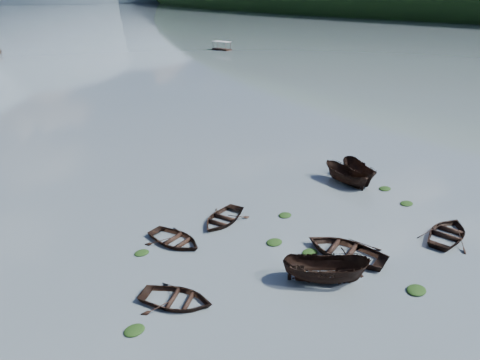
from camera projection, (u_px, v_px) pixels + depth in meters
ground_plane at (365, 286)px, 23.35m from camera, size 2400.00×2400.00×0.00m
haze_mtn_c at (24, 2)px, 773.53m from camera, size 520.00×520.00×260.00m
haze_mtn_d at (120, 1)px, 867.59m from camera, size 520.00×520.00×220.00m
rowboat_0 at (176, 303)px, 22.08m from camera, size 4.67×4.81×0.81m
rowboat_2 at (324, 281)px, 23.72m from camera, size 4.77×4.35×1.82m
rowboat_3 at (345, 255)px, 26.13m from camera, size 5.08×5.89×1.03m
rowboat_4 at (447, 237)px, 28.06m from camera, size 5.02×4.15×0.90m
rowboat_5 at (358, 180)px, 36.50m from camera, size 3.50×5.03×1.82m
rowboat_6 at (175, 242)px, 27.41m from camera, size 3.96×4.66×0.82m
rowboat_7 at (223, 221)px, 29.99m from camera, size 4.94×4.41×0.84m
rowboat_8 at (345, 183)px, 35.91m from camera, size 1.73×4.41×1.69m
weed_clump_0 at (134, 331)px, 20.22m from camera, size 1.02×0.83×0.22m
weed_clump_1 at (310, 253)px, 26.26m from camera, size 1.05×0.84×0.23m
weed_clump_2 at (416, 291)px, 22.93m from camera, size 1.16×0.93×0.25m
weed_clump_3 at (285, 216)px, 30.69m from camera, size 0.97×0.82×0.22m
weed_clump_4 at (406, 204)px, 32.40m from camera, size 1.06×0.84×0.22m
weed_clump_5 at (142, 253)px, 26.26m from camera, size 0.92×0.74×0.19m
weed_clump_6 at (274, 243)px, 27.35m from camera, size 1.08×0.90×0.22m
weed_clump_7 at (385, 189)px, 34.85m from camera, size 1.05×0.84×0.23m
pontoon_right at (222, 50)px, 120.20m from camera, size 3.62×6.13×2.20m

